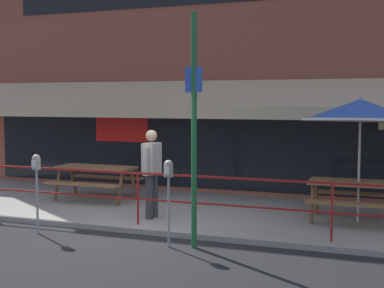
% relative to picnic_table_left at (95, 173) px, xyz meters
% --- Properties ---
extents(ground_plane, '(120.00, 120.00, 0.00)m').
position_rel_picnic_table_left_xyz_m(ground_plane, '(2.00, -2.18, -0.71)').
color(ground_plane, black).
extents(patio_deck, '(15.00, 4.00, 0.10)m').
position_rel_picnic_table_left_xyz_m(patio_deck, '(2.00, -0.18, -0.66)').
color(patio_deck, gray).
rests_on(patio_deck, ground).
extents(restaurant_building, '(15.00, 1.60, 7.69)m').
position_rel_picnic_table_left_xyz_m(restaurant_building, '(2.00, 2.04, 3.11)').
color(restaurant_building, brown).
rests_on(restaurant_building, ground).
extents(patio_railing, '(13.84, 0.04, 0.97)m').
position_rel_picnic_table_left_xyz_m(patio_railing, '(2.00, -1.88, 0.09)').
color(patio_railing, maroon).
rests_on(patio_railing, patio_deck).
extents(picnic_table_left, '(1.80, 1.42, 0.76)m').
position_rel_picnic_table_left_xyz_m(picnic_table_left, '(0.00, 0.00, 0.00)').
color(picnic_table_left, brown).
rests_on(picnic_table_left, patio_deck).
extents(picnic_table_centre, '(1.80, 1.42, 0.76)m').
position_rel_picnic_table_left_xyz_m(picnic_table_centre, '(5.77, -0.28, 0.00)').
color(picnic_table_centre, brown).
rests_on(picnic_table_centre, patio_deck).
extents(patio_umbrella_centre, '(2.14, 2.14, 2.38)m').
position_rel_picnic_table_left_xyz_m(patio_umbrella_centre, '(5.77, -0.26, 1.47)').
color(patio_umbrella_centre, '#B7B2A8').
rests_on(patio_umbrella_centre, patio_deck).
extents(pedestrian_walking, '(0.26, 0.62, 1.71)m').
position_rel_picnic_table_left_xyz_m(pedestrian_walking, '(2.00, -1.29, 0.35)').
color(pedestrian_walking, '#333338').
rests_on(pedestrian_walking, patio_deck).
extents(parking_meter_near, '(0.15, 0.16, 1.42)m').
position_rel_picnic_table_left_xyz_m(parking_meter_near, '(0.42, -2.73, 0.44)').
color(parking_meter_near, gray).
rests_on(parking_meter_near, ground).
extents(parking_meter_far, '(0.15, 0.16, 1.42)m').
position_rel_picnic_table_left_xyz_m(parking_meter_far, '(2.97, -2.74, 0.44)').
color(parking_meter_far, gray).
rests_on(parking_meter_far, ground).
extents(street_sign_pole, '(0.28, 0.09, 3.75)m').
position_rel_picnic_table_left_xyz_m(street_sign_pole, '(3.36, -2.63, 1.22)').
color(street_sign_pole, '#1E6033').
rests_on(street_sign_pole, ground).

